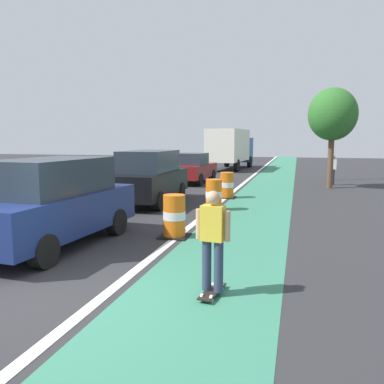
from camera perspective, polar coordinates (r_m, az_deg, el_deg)
ground_plane at (r=6.94m, az=-20.19°, el=-13.81°), size 100.00×100.00×0.00m
bike_lane_strip at (r=17.47m, az=10.23°, el=-0.61°), size 2.50×80.00×0.01m
lane_divider_stripe at (r=17.65m, az=5.37°, el=-0.43°), size 0.20×80.00×0.01m
skateboarder_on_lane at (r=6.26m, az=3.01°, el=-6.90°), size 0.57×0.82×1.69m
parked_suv_nearest at (r=9.65m, az=-19.38°, el=-1.41°), size 2.12×4.70×2.04m
parked_suv_second at (r=15.28m, az=-6.16°, el=2.19°), size 1.99×4.63×2.04m
parked_sedan_third at (r=22.26m, az=-0.04°, el=3.42°), size 2.10×4.20×1.70m
traffic_barrel_front at (r=10.03m, az=-2.57°, el=-3.56°), size 0.73×0.73×1.09m
traffic_barrel_mid at (r=13.81m, az=3.15°, el=-0.47°), size 0.73×0.73×1.09m
traffic_barrel_back at (r=16.72m, az=5.07°, el=0.94°), size 0.73×0.73×1.09m
delivery_truck_down_block at (r=32.55m, az=5.61°, el=6.52°), size 2.85×7.75×3.23m
traffic_light_corner at (r=25.12m, az=19.38°, el=9.57°), size 0.41×0.32×5.10m
pedestrian_crossing at (r=22.61m, az=19.67°, el=3.12°), size 0.34×0.20×1.61m
street_tree_sidewalk at (r=21.16m, az=19.64°, el=10.44°), size 2.40×2.40×5.00m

